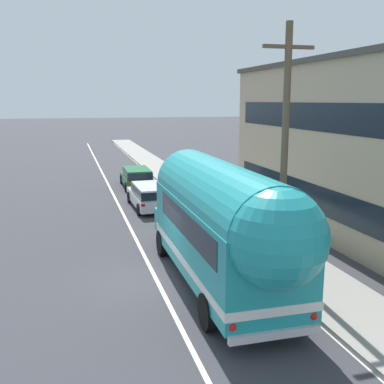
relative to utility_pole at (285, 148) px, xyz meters
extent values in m
plane|color=#38383D|center=(-4.41, 0.40, -4.42)|extent=(300.00, 300.00, 0.00)
cube|color=silver|center=(-4.41, 12.40, -4.42)|extent=(0.14, 80.00, 0.01)
cube|color=silver|center=(-0.73, 12.40, -4.42)|extent=(0.12, 80.00, 0.01)
cube|color=gray|center=(0.61, 10.40, -4.35)|extent=(2.66, 90.00, 0.15)
cube|color=black|center=(3.25, 2.01, -2.62)|extent=(0.08, 19.21, 1.20)
cube|color=black|center=(3.25, 2.01, 0.88)|extent=(0.08, 19.21, 1.20)
cylinder|color=brown|center=(0.00, 0.00, -0.17)|extent=(0.24, 0.24, 8.50)
cube|color=brown|center=(0.00, 0.00, 3.28)|extent=(1.80, 0.12, 0.12)
cube|color=teal|center=(-2.57, -0.88, -2.67)|extent=(2.53, 8.14, 2.30)
cylinder|color=teal|center=(-2.57, -0.88, -1.52)|extent=(2.48, 8.04, 2.45)
sphere|color=teal|center=(-2.59, -4.89, -1.52)|extent=(2.40, 2.40, 2.40)
cube|color=teal|center=(-2.56, 3.84, -3.35)|extent=(2.26, 1.31, 0.95)
cube|color=white|center=(-2.57, -0.88, -3.32)|extent=(2.57, 8.18, 0.24)
cube|color=black|center=(-2.57, -1.18, -2.07)|extent=(2.55, 6.34, 0.76)
cube|color=black|center=(-2.59, -4.90, -2.02)|extent=(2.00, 0.09, 0.84)
cube|color=white|center=(-2.59, -4.91, -3.27)|extent=(0.80, 0.06, 0.90)
cube|color=silver|center=(-2.59, -5.00, -3.87)|extent=(2.34, 0.15, 0.20)
sphere|color=red|center=(-3.64, -4.92, -3.57)|extent=(0.20, 0.20, 0.20)
sphere|color=red|center=(-1.54, -4.93, -3.57)|extent=(0.20, 0.20, 0.20)
cube|color=black|center=(-2.56, 3.24, -2.02)|extent=(2.14, 0.11, 0.96)
cube|color=silver|center=(-2.55, 4.53, -3.47)|extent=(0.90, 0.10, 0.56)
cylinder|color=black|center=(-3.73, 2.80, -3.92)|extent=(0.26, 1.00, 1.00)
cylinder|color=black|center=(-1.39, 2.79, -3.92)|extent=(0.26, 1.00, 1.00)
cylinder|color=black|center=(-3.75, -3.34, -3.92)|extent=(0.26, 1.00, 1.00)
cylinder|color=black|center=(-1.41, -3.35, -3.92)|extent=(0.26, 1.00, 1.00)
cube|color=silver|center=(-2.79, 10.98, -3.90)|extent=(1.94, 4.75, 0.60)
cube|color=silver|center=(-2.77, 10.50, -3.33)|extent=(1.71, 3.29, 0.55)
cube|color=black|center=(-2.77, 10.50, -3.36)|extent=(1.77, 3.33, 0.43)
cube|color=red|center=(-3.52, 8.59, -3.72)|extent=(0.20, 0.05, 0.14)
cube|color=red|center=(-1.94, 8.64, -3.72)|extent=(0.20, 0.05, 0.14)
cylinder|color=black|center=(-3.70, 12.60, -4.10)|extent=(0.22, 0.64, 0.64)
cylinder|color=black|center=(-1.96, 12.65, -4.10)|extent=(0.22, 0.64, 0.64)
cylinder|color=black|center=(-3.62, 9.30, -4.10)|extent=(0.22, 0.64, 0.64)
cylinder|color=black|center=(-1.87, 9.35, -4.10)|extent=(0.22, 0.64, 0.64)
cube|color=#196633|center=(-2.55, 17.50, -3.90)|extent=(1.93, 4.73, 0.60)
cube|color=#196633|center=(-2.56, 17.03, -3.33)|extent=(1.70, 3.28, 0.55)
cube|color=black|center=(-2.56, 17.03, -3.36)|extent=(1.76, 3.32, 0.43)
cube|color=red|center=(-3.40, 15.16, -3.72)|extent=(0.20, 0.04, 0.14)
cube|color=red|center=(-1.80, 15.13, -3.72)|extent=(0.20, 0.04, 0.14)
cylinder|color=black|center=(-3.40, 19.17, -4.10)|extent=(0.21, 0.64, 0.64)
cylinder|color=black|center=(-1.64, 19.13, -4.10)|extent=(0.21, 0.64, 0.64)
cylinder|color=black|center=(-3.47, 15.87, -4.10)|extent=(0.21, 0.64, 0.64)
cylinder|color=black|center=(-1.70, 15.84, -4.10)|extent=(0.21, 0.64, 0.64)
camera|label=1|loc=(-7.08, -14.00, 1.57)|focal=42.49mm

